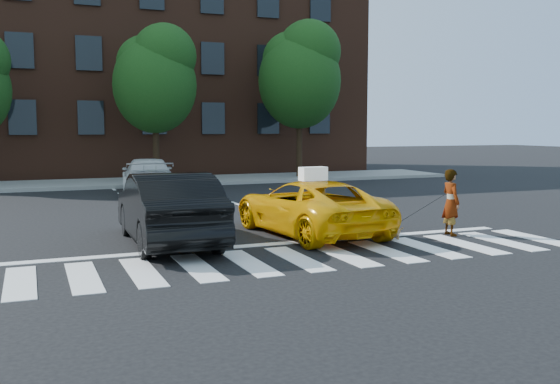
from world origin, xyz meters
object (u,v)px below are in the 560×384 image
Objects in this scene: tree_right at (300,71)px; white_suv at (148,176)px; black_sedan at (168,208)px; dog at (391,232)px; tree_mid at (155,75)px; taxi at (309,207)px; woman at (451,202)px.

tree_right is 1.64× the size of white_suv.
black_sedan is 5.04m from dog.
dog is at bearing -81.86° from tree_mid.
tree_right is 1.61× the size of black_sedan.
black_sedan is 8.49× the size of dog.
black_sedan is 10.76m from white_suv.
taxi is 8.34× the size of dog.
white_suv is 12.53m from dog.
white_suv is at bearing -85.27° from taxi.
woman is (6.44, -1.41, -0.00)m from black_sedan.
taxi is 1.00× the size of white_suv.
woman is (5.00, -12.07, 0.11)m from white_suv.
taxi is at bearing 150.78° from dog.
tree_right reaches higher than dog.
white_suv is 13.07m from woman.
black_sedan is 1.02× the size of white_suv.
tree_right is 13.65× the size of dog.
woman is at bearing -76.20° from tree_mid.
black_sedan is at bearing 83.35° from woman.
tree_mid is 15.26m from black_sedan.
black_sedan reaches higher than woman.
tree_mid is 0.92× the size of tree_right.
tree_mid is 16.87m from woman.
dog is (-1.63, 0.01, -0.60)m from woman.
tree_mid is at bearing 113.56° from dog.
taxi is (-6.13, -14.50, -4.61)m from tree_right.
black_sedan reaches higher than white_suv.
tree_right reaches higher than tree_mid.
dog is at bearing 95.30° from woman.
tree_mid is 7.01m from tree_right.
taxi is 3.40m from black_sedan.
woman is at bearing 120.28° from white_suv.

